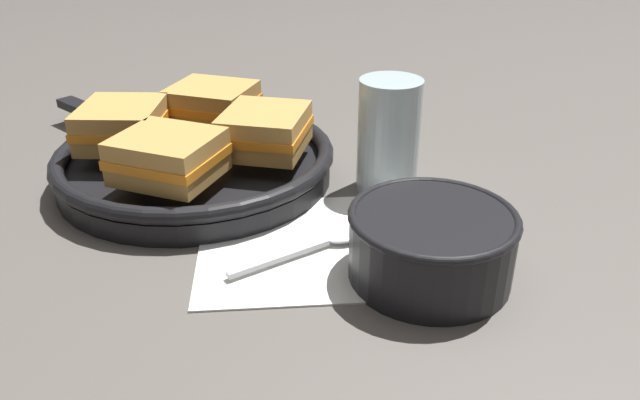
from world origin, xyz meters
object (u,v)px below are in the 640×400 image
(skillet, at_px, (195,162))
(sandwich_far_right, at_px, (265,130))
(sandwich_near_right, at_px, (122,124))
(spoon, at_px, (331,240))
(drinking_glass, at_px, (389,136))
(sandwich_near_left, at_px, (212,104))
(soup_bowl, at_px, (431,241))
(sandwich_far_left, at_px, (168,156))

(skillet, relative_size, sandwich_far_right, 3.21)
(sandwich_near_right, xyz_separation_m, sandwich_far_right, (0.16, -0.06, 0.00))
(spoon, relative_size, skillet, 0.37)
(drinking_glass, bearing_deg, sandwich_near_left, 138.12)
(soup_bowl, distance_m, sandwich_far_left, 0.28)
(skillet, bearing_deg, sandwich_far_left, -110.31)
(skillet, distance_m, sandwich_near_right, 0.09)
(sandwich_near_left, bearing_deg, sandwich_far_right, -66.50)
(skillet, height_order, sandwich_far_right, sandwich_far_right)
(sandwich_far_right, xyz_separation_m, drinking_glass, (0.13, -0.05, -0.00))
(sandwich_far_right, bearing_deg, soup_bowl, -65.53)
(sandwich_near_left, relative_size, sandwich_far_right, 1.02)
(sandwich_near_right, bearing_deg, sandwich_far_right, -21.50)
(soup_bowl, bearing_deg, sandwich_far_right, 114.47)
(skillet, distance_m, sandwich_far_left, 0.10)
(skillet, distance_m, drinking_glass, 0.23)
(drinking_glass, bearing_deg, spoon, -131.69)
(sandwich_far_left, bearing_deg, spoon, -38.00)
(spoon, bearing_deg, sandwich_near_left, 88.16)
(sandwich_far_left, relative_size, sandwich_far_right, 1.03)
(soup_bowl, relative_size, sandwich_far_right, 1.13)
(sandwich_near_left, relative_size, sandwich_near_right, 1.10)
(soup_bowl, bearing_deg, spoon, 135.33)
(spoon, relative_size, sandwich_far_left, 1.14)
(sandwich_near_left, distance_m, sandwich_far_left, 0.17)
(spoon, relative_size, sandwich_near_right, 1.26)
(spoon, distance_m, skillet, 0.22)
(sandwich_near_right, height_order, sandwich_far_left, same)
(sandwich_near_right, distance_m, drinking_glass, 0.31)
(soup_bowl, bearing_deg, drinking_glass, 81.85)
(soup_bowl, distance_m, sandwich_near_right, 0.39)
(soup_bowl, height_order, sandwich_near_left, sandwich_near_left)
(sandwich_near_right, bearing_deg, skillet, -20.65)
(sandwich_far_right, distance_m, drinking_glass, 0.14)
(sandwich_far_left, bearing_deg, sandwich_near_left, 68.50)
(spoon, xyz_separation_m, sandwich_far_left, (-0.14, 0.11, 0.06))
(sandwich_near_left, xyz_separation_m, sandwich_far_left, (-0.06, -0.16, 0.00))
(skillet, bearing_deg, spoon, -59.53)
(drinking_glass, bearing_deg, sandwich_near_right, 158.74)
(spoon, distance_m, sandwich_near_right, 0.30)
(spoon, bearing_deg, sandwich_far_right, 83.18)
(spoon, height_order, skillet, skillet)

